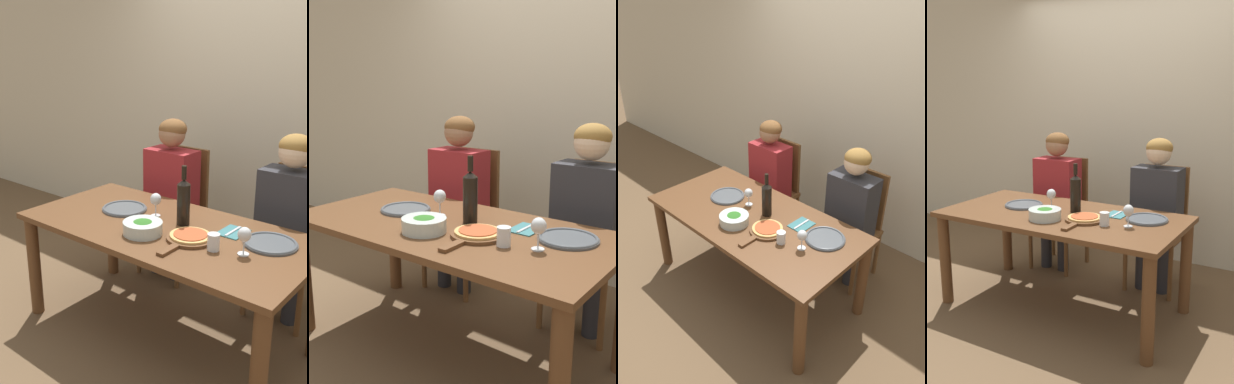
% 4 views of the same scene
% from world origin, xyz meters
% --- Properties ---
extents(ground_plane, '(40.00, 40.00, 0.00)m').
position_xyz_m(ground_plane, '(0.00, 0.00, 0.00)').
color(ground_plane, brown).
extents(back_wall, '(10.00, 0.06, 2.70)m').
position_xyz_m(back_wall, '(0.00, 1.36, 1.35)').
color(back_wall, beige).
rests_on(back_wall, ground).
extents(dining_table, '(1.76, 0.86, 0.73)m').
position_xyz_m(dining_table, '(0.00, 0.00, 0.62)').
color(dining_table, brown).
rests_on(dining_table, ground).
extents(chair_left, '(0.42, 0.42, 1.00)m').
position_xyz_m(chair_left, '(-0.46, 0.76, 0.53)').
color(chair_left, brown).
rests_on(chair_left, ground).
extents(chair_right, '(0.42, 0.42, 1.00)m').
position_xyz_m(chair_right, '(0.48, 0.76, 0.53)').
color(chair_right, brown).
rests_on(chair_right, ground).
extents(person_woman, '(0.47, 0.51, 1.24)m').
position_xyz_m(person_woman, '(-0.46, 0.65, 0.75)').
color(person_woman, '#28282D').
rests_on(person_woman, ground).
extents(person_man, '(0.47, 0.51, 1.24)m').
position_xyz_m(person_man, '(0.48, 0.65, 0.75)').
color(person_man, '#28282D').
rests_on(person_man, ground).
extents(wine_bottle, '(0.08, 0.08, 0.36)m').
position_xyz_m(wine_bottle, '(0.06, 0.09, 0.88)').
color(wine_bottle, black).
rests_on(wine_bottle, dining_table).
extents(broccoli_bowl, '(0.23, 0.23, 0.08)m').
position_xyz_m(broccoli_bowl, '(-0.04, -0.17, 0.77)').
color(broccoli_bowl, silver).
rests_on(broccoli_bowl, dining_table).
extents(dinner_plate_left, '(0.29, 0.29, 0.02)m').
position_xyz_m(dinner_plate_left, '(-0.38, 0.05, 0.74)').
color(dinner_plate_left, '#4C5156').
rests_on(dinner_plate_left, dining_table).
extents(dinner_plate_right, '(0.29, 0.29, 0.02)m').
position_xyz_m(dinner_plate_right, '(0.59, 0.15, 0.74)').
color(dinner_plate_right, '#4C5156').
rests_on(dinner_plate_right, dining_table).
extents(pizza_on_board, '(0.27, 0.41, 0.04)m').
position_xyz_m(pizza_on_board, '(0.22, -0.07, 0.74)').
color(pizza_on_board, brown).
rests_on(pizza_on_board, dining_table).
extents(wine_glass_left, '(0.07, 0.07, 0.15)m').
position_xyz_m(wine_glass_left, '(-0.15, 0.10, 0.83)').
color(wine_glass_left, silver).
rests_on(wine_glass_left, dining_table).
extents(wine_glass_right, '(0.07, 0.07, 0.15)m').
position_xyz_m(wine_glass_right, '(0.54, -0.05, 0.83)').
color(wine_glass_right, silver).
rests_on(wine_glass_right, dining_table).
extents(water_tumbler, '(0.07, 0.07, 0.09)m').
position_xyz_m(water_tumbler, '(0.39, -0.10, 0.77)').
color(water_tumbler, silver).
rests_on(water_tumbler, dining_table).
extents(fork_on_napkin, '(0.14, 0.18, 0.01)m').
position_xyz_m(fork_on_napkin, '(0.36, 0.17, 0.73)').
color(fork_on_napkin, '#387075').
rests_on(fork_on_napkin, dining_table).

